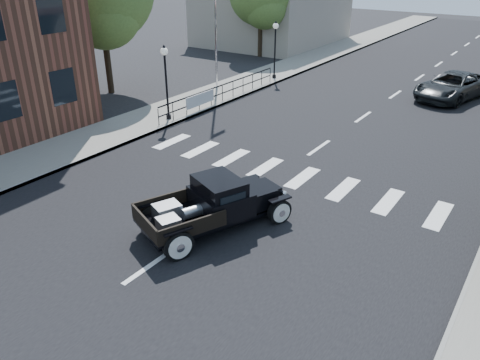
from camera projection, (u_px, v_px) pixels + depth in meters
The scene contains 13 objects.
ground at pixel (219, 218), 14.58m from camera, with size 120.00×120.00×0.00m, color black.
road at pixel (383, 103), 25.67m from camera, with size 14.00×80.00×0.02m, color black.
road_markings at pixel (347, 128), 21.97m from camera, with size 12.00×60.00×0.06m, color silver, non-canonical shape.
sidewalk_left at pixel (254, 80), 29.98m from camera, with size 3.00×80.00×0.15m, color gray.
low_building_left at pixel (273, 14), 41.85m from camera, with size 10.00×12.00×5.00m, color gray.
railing at pixel (222, 91), 25.42m from camera, with size 0.08×10.00×1.00m, color black, non-canonical shape.
banner at pixel (200, 104), 23.99m from camera, with size 0.04×2.20×0.60m, color silver, non-canonical shape.
lamp_post_b at pixel (166, 83), 22.06m from camera, with size 0.36×0.36×3.52m, color black, non-canonical shape.
lamp_post_c at pixel (275, 50), 29.46m from camera, with size 0.36×0.36×3.52m, color black, non-canonical shape.
big_tree_near at pixel (102, 15), 25.73m from camera, with size 5.95×5.95×8.73m, color #46632A, non-canonical shape.
big_tree_far at pixel (261, 8), 35.65m from camera, with size 4.91×4.91×7.21m, color #46632A, non-canonical shape.
hotrod_pickup at pixel (213, 204), 13.72m from camera, with size 2.17×4.64×1.61m, color black, non-canonical shape.
second_car at pixel (452, 86), 26.05m from camera, with size 2.42×5.25×1.46m, color black.
Camera 1 is at (7.68, -9.99, 7.45)m, focal length 35.00 mm.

